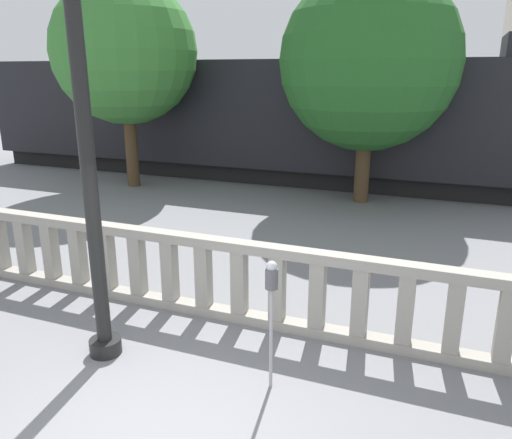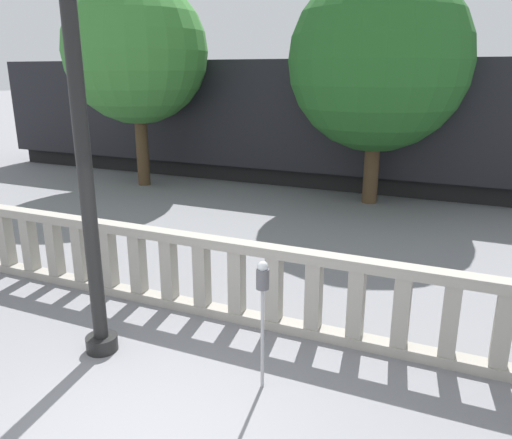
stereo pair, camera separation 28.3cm
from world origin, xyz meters
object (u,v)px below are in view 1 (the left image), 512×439
object	(u,v)px
lamppost	(74,25)
train_near	(264,118)
tree_right	(369,61)
tree_left	(125,52)
parking_meter	(272,291)

from	to	relation	value
lamppost	train_near	size ratio (longest dim) A/B	0.35
lamppost	tree_right	xyz separation A→B (m)	(1.63, 9.07, -0.22)
tree_left	tree_right	distance (m)	7.11
tree_left	parking_meter	bearing A→B (deg)	-47.37
train_near	tree_left	distance (m)	4.79
lamppost	tree_left	distance (m)	10.05
tree_right	lamppost	bearing A→B (deg)	-100.18
parking_meter	tree_left	distance (m)	11.68
parking_meter	train_near	world-z (taller)	train_near
parking_meter	tree_left	size ratio (longest dim) A/B	0.25
tree_right	train_near	bearing A→B (deg)	150.48
train_near	tree_right	bearing A→B (deg)	-29.52
train_near	lamppost	bearing A→B (deg)	-79.50
tree_right	tree_left	bearing A→B (deg)	-174.93
lamppost	parking_meter	world-z (taller)	lamppost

